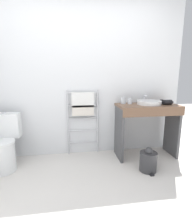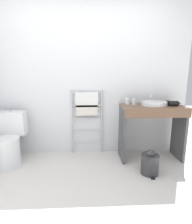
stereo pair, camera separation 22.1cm
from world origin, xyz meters
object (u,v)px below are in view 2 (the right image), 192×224
Objects in this scene: toilet at (9,142)px; towel_radiator at (87,109)px; cup_near_edge at (134,102)px; sink_basin at (154,103)px; cup_near_wall at (128,101)px; trash_bin at (150,163)px; hair_dryer at (173,103)px.

towel_radiator is (1.14, 0.30, 0.42)m from toilet.
sink_basin is at bearing -17.51° from cup_near_edge.
cup_near_wall reaches higher than cup_near_edge.
cup_near_wall is at bearing 161.11° from sink_basin.
cup_near_edge reaches higher than trash_bin.
cup_near_edge is (1.87, 0.18, 0.55)m from toilet.
hair_dryer is at bearing -11.98° from towel_radiator.
sink_basin is 1.09× the size of trash_bin.
trash_bin is at bearing -10.81° from toilet.
toilet is 8.48× the size of cup_near_edge.
hair_dryer is (1.28, -0.27, 0.13)m from towel_radiator.
trash_bin is (1.97, -0.38, -0.20)m from toilet.
cup_near_edge is at bearing 5.50° from toilet.
towel_radiator is at bearing 168.02° from hair_dryer.
cup_near_edge is at bearing -22.88° from cup_near_wall.
towel_radiator is 1.24m from trash_bin.
toilet is at bearing -174.50° from cup_near_edge.
towel_radiator is 1.32m from hair_dryer.
trash_bin is at bearing -111.66° from sink_basin.
cup_near_wall is at bearing 163.64° from hair_dryer.
hair_dryer is 0.52× the size of trash_bin.
toilet is 1.25m from towel_radiator.
hair_dryer is at bearing 41.91° from trash_bin.
hair_dryer is at bearing 0.74° from toilet.
toilet is 2.27× the size of trash_bin.
towel_radiator is at bearing 14.95° from toilet.
hair_dryer reaches higher than trash_bin.
cup_near_wall is at bearing 107.67° from trash_bin.
toilet is at bearing -165.05° from towel_radiator.
towel_radiator reaches higher than trash_bin.
trash_bin is (0.19, -0.60, -0.75)m from cup_near_wall.
sink_basin is at bearing -11.79° from towel_radiator.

